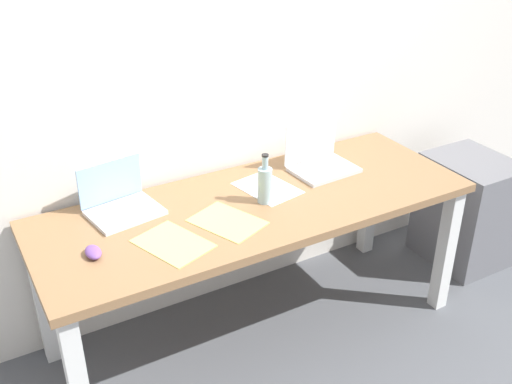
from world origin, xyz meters
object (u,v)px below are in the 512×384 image
Objects in this scene: laptop_left at (120,203)px; filing_cabinet at (466,210)px; computer_mouse at (93,252)px; laptop_right at (319,159)px; beer_bottle at (265,184)px; desk at (256,219)px.

laptop_left is 2.01m from filing_cabinet.
computer_mouse is 2.19m from filing_cabinet.
laptop_right is at bearing 169.76° from filing_cabinet.
laptop_right is 1.38× the size of beer_bottle.
filing_cabinet is (1.35, -0.01, -0.51)m from beer_bottle.
laptop_left is (-0.56, 0.22, 0.13)m from desk.
laptop_left is at bearing 54.99° from computer_mouse.
beer_bottle is at bearing -27.77° from desk.
desk is 3.15× the size of filing_cabinet.
beer_bottle reaches higher than desk.
beer_bottle is at bearing 4.25° from computer_mouse.
laptop_right is 1.22m from computer_mouse.
filing_cabinet is (0.94, -0.17, -0.47)m from laptop_right.
laptop_right reaches higher than laptop_left.
laptop_right is (1.00, -0.08, 0.01)m from laptop_left.
laptop_left is 0.35m from computer_mouse.
filing_cabinet is at bearing -7.24° from laptop_left.
laptop_left is 1.02× the size of laptop_right.
laptop_left is at bearing 158.11° from beer_bottle.
filing_cabinet is (2.15, 0.03, -0.44)m from computer_mouse.
laptop_right is at bearing 21.51° from beer_bottle.
laptop_left is at bearing 172.76° from filing_cabinet.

